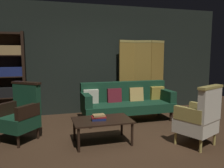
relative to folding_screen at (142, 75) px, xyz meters
The scene contains 11 objects.
ground_plane 2.69m from the folding_screen, 119.97° to the right, with size 10.00×10.00×0.00m, color #3D2819.
back_wall 1.35m from the folding_screen, 167.41° to the left, with size 7.20×0.10×2.80m, color black.
folding_screen is the anchor object (origin of this frame).
bookshelf 3.40m from the folding_screen, behind, with size 0.90×0.32×2.05m.
velvet_couch 1.13m from the folding_screen, 134.47° to the right, with size 2.12×0.78×0.88m.
coffee_table 2.61m from the folding_screen, 129.23° to the right, with size 1.00×0.64×0.42m.
armchair_gilt_accent 2.60m from the folding_screen, 91.70° to the right, with size 0.77×0.76×1.04m.
armchair_wing_left 3.32m from the folding_screen, 154.54° to the right, with size 0.81×0.81×1.04m.
book_navy_cloth 2.65m from the folding_screen, 130.02° to the right, with size 0.23×0.15×0.04m, color navy.
book_red_leather 2.65m from the folding_screen, 130.02° to the right, with size 0.25×0.15×0.03m, color maroon.
book_tan_leather 2.64m from the folding_screen, 130.02° to the right, with size 0.20×0.14×0.03m, color #9E7A47.
Camera 1 is at (-1.29, -3.56, 1.55)m, focal length 37.11 mm.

